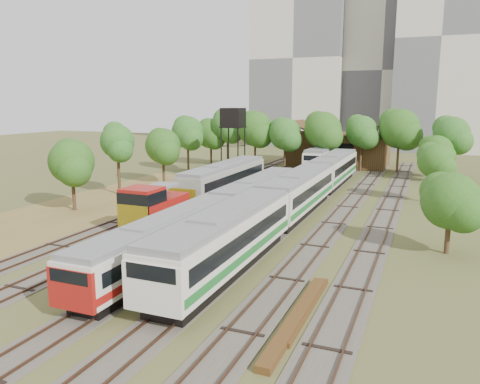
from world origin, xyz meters
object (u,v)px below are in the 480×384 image
at_px(railcar_red_set, 220,213).
at_px(railcar_green_set, 299,192).
at_px(water_tower, 233,120).
at_px(shunter_locomotive, 154,207).

xyz_separation_m(railcar_red_set, railcar_green_set, (4.00, 9.69, 0.32)).
relative_size(railcar_red_set, water_tower, 3.47).
bearing_deg(railcar_green_set, shunter_locomotive, -134.62).
bearing_deg(shunter_locomotive, water_tower, 97.94).
bearing_deg(water_tower, railcar_green_set, -49.01).
height_order(railcar_green_set, shunter_locomotive, railcar_green_set).
relative_size(railcar_red_set, railcar_green_set, 0.66).
height_order(railcar_red_set, railcar_green_set, railcar_green_set).
bearing_deg(railcar_red_set, shunter_locomotive, -175.81).
bearing_deg(railcar_red_set, water_tower, 110.74).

